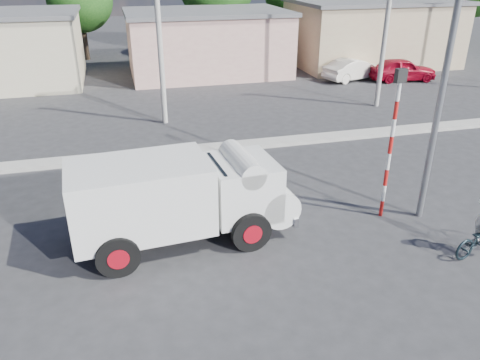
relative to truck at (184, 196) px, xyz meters
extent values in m
plane|color=#2B2B2E|center=(2.61, -1.67, -1.32)|extent=(120.00, 120.00, 0.00)
cube|color=#99968E|center=(2.61, 6.33, -1.24)|extent=(40.00, 0.80, 0.16)
cylinder|color=black|center=(-1.80, -1.16, -0.79)|extent=(1.08, 0.39, 1.06)
cylinder|color=#B60D1C|center=(-1.80, -1.16, -0.79)|extent=(0.55, 0.39, 0.52)
cylinder|color=black|center=(-1.96, 0.86, -0.79)|extent=(1.08, 0.39, 1.06)
cylinder|color=#B60D1C|center=(-1.96, 0.86, -0.79)|extent=(0.55, 0.39, 0.52)
cylinder|color=black|center=(1.56, -0.89, -0.79)|extent=(1.08, 0.39, 1.06)
cylinder|color=#B60D1C|center=(1.56, -0.89, -0.79)|extent=(0.55, 0.39, 0.52)
cylinder|color=black|center=(1.41, 1.12, -0.79)|extent=(1.08, 0.39, 1.06)
cylinder|color=#B60D1C|center=(1.41, 1.12, -0.79)|extent=(0.55, 0.39, 0.52)
cube|color=black|center=(-0.24, -0.02, -0.72)|extent=(4.52, 1.59, 0.17)
cube|color=silver|center=(-1.11, -0.09, 0.17)|extent=(3.63, 2.38, 1.78)
cube|color=silver|center=(1.58, 0.12, 0.03)|extent=(1.88, 2.11, 1.49)
cylinder|color=silver|center=(2.40, 0.19, -0.41)|extent=(1.21, 2.05, 1.06)
cylinder|color=silver|center=(1.58, 0.12, 0.70)|extent=(0.83, 2.02, 0.67)
cube|color=silver|center=(2.78, 0.22, -0.79)|extent=(0.29, 2.08, 0.27)
cube|color=black|center=(0.91, 0.07, 0.46)|extent=(0.20, 1.64, 0.67)
imported|color=white|center=(13.13, 16.00, -0.65)|extent=(4.30, 2.56, 1.34)
imported|color=maroon|center=(16.00, 15.05, -0.62)|extent=(4.31, 2.15, 1.41)
cylinder|color=red|center=(5.81, -0.17, -1.07)|extent=(0.11, 0.11, 0.50)
cylinder|color=white|center=(5.81, -0.17, -0.57)|extent=(0.11, 0.11, 0.50)
cylinder|color=red|center=(5.81, -0.17, -0.07)|extent=(0.11, 0.11, 0.50)
cylinder|color=white|center=(5.81, -0.17, 0.43)|extent=(0.11, 0.11, 0.50)
cylinder|color=red|center=(5.81, -0.17, 0.93)|extent=(0.11, 0.11, 0.50)
cylinder|color=white|center=(5.81, -0.17, 1.43)|extent=(0.11, 0.11, 0.50)
cylinder|color=red|center=(5.81, -0.17, 1.93)|extent=(0.11, 0.11, 0.50)
cylinder|color=white|center=(5.81, -0.17, 2.43)|extent=(0.11, 0.11, 0.50)
cube|color=black|center=(5.81, -0.17, 2.86)|extent=(0.28, 0.18, 0.36)
cylinder|color=slate|center=(6.91, -0.47, 3.18)|extent=(0.18, 0.18, 9.00)
cube|color=tan|center=(4.61, 20.33, 0.58)|extent=(10.00, 7.00, 3.80)
cube|color=#59595B|center=(4.61, 20.33, 2.60)|extent=(10.30, 7.30, 0.24)
cube|color=tan|center=(16.61, 20.33, 0.78)|extent=(11.00, 7.00, 4.20)
cube|color=#59595B|center=(16.61, 20.33, 3.00)|extent=(11.30, 7.30, 0.24)
cylinder|color=#38281E|center=(-3.39, 27.33, 0.41)|extent=(0.36, 0.36, 3.47)
cylinder|color=#38281E|center=(6.61, 26.33, 0.78)|extent=(0.36, 0.36, 4.20)
cylinder|color=#38281E|center=(13.61, 28.33, 0.50)|extent=(0.36, 0.36, 3.64)
cylinder|color=#38281E|center=(22.61, 26.33, 0.86)|extent=(0.36, 0.36, 4.37)
cylinder|color=#38281E|center=(30.61, 27.33, 0.58)|extent=(0.36, 0.36, 3.81)
cylinder|color=#99968E|center=(0.61, 10.33, 2.68)|extent=(0.24, 0.24, 8.00)
cylinder|color=#99968E|center=(11.61, 10.33, 2.68)|extent=(0.24, 0.24, 8.00)
camera|label=1|loc=(-1.35, -10.87, 5.57)|focal=35.00mm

